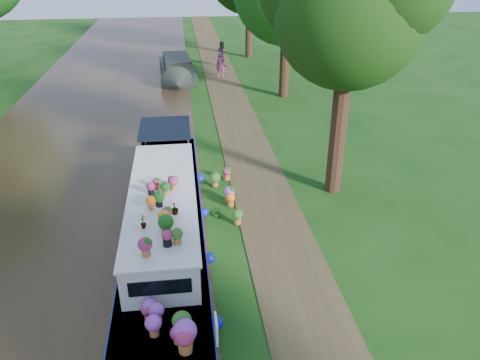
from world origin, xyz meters
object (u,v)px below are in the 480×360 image
plant_boat (164,224)px  pedestrian_dark (223,54)px  pedestrian_pink (221,65)px  second_boat (177,69)px

plant_boat → pedestrian_dark: size_ratio=7.47×
plant_boat → pedestrian_dark: (3.85, 22.87, 0.08)m
plant_boat → pedestrian_dark: bearing=80.5°
pedestrian_pink → pedestrian_dark: pedestrian_dark is taller
pedestrian_pink → pedestrian_dark: (0.40, 2.93, 0.09)m
pedestrian_pink → pedestrian_dark: bearing=89.1°
second_boat → pedestrian_dark: pedestrian_dark is taller
second_boat → pedestrian_dark: size_ratio=4.12×
plant_boat → second_boat: size_ratio=1.81×
second_boat → pedestrian_dark: bearing=34.3°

